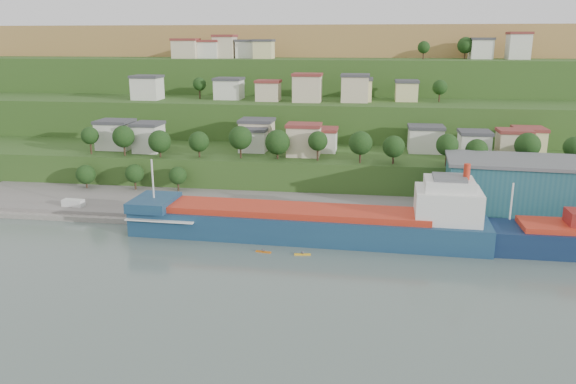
% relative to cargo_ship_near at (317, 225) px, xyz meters
% --- Properties ---
extents(ground, '(500.00, 500.00, 0.00)m').
position_rel_cargo_ship_near_xyz_m(ground, '(-5.20, -9.87, -3.17)').
color(ground, '#4C5C54').
rests_on(ground, ground).
extents(quay, '(220.00, 26.00, 4.00)m').
position_rel_cargo_ship_near_xyz_m(quay, '(14.80, 18.13, -3.17)').
color(quay, slate).
rests_on(quay, ground).
extents(pebble_beach, '(40.00, 18.00, 2.40)m').
position_rel_cargo_ship_near_xyz_m(pebble_beach, '(-60.20, 12.13, -3.17)').
color(pebble_beach, slate).
rests_on(pebble_beach, ground).
extents(hillside, '(360.00, 210.42, 96.00)m').
position_rel_cargo_ship_near_xyz_m(hillside, '(-5.21, 158.82, -3.10)').
color(hillside, '#284719').
rests_on(hillside, ground).
extents(cargo_ship_near, '(77.57, 14.50, 19.85)m').
position_rel_cargo_ship_near_xyz_m(cargo_ship_near, '(0.00, 0.00, 0.00)').
color(cargo_ship_near, navy).
rests_on(cargo_ship_near, ground).
extents(warehouse, '(32.27, 21.14, 12.80)m').
position_rel_cargo_ship_near_xyz_m(warehouse, '(44.82, 20.62, 5.26)').
color(warehouse, '#205461').
rests_on(warehouse, quay).
extents(caravan, '(5.45, 2.56, 2.48)m').
position_rel_cargo_ship_near_xyz_m(caravan, '(-61.61, 9.14, -0.73)').
color(caravan, silver).
rests_on(caravan, pebble_beach).
extents(dinghy, '(4.45, 2.02, 0.86)m').
position_rel_cargo_ship_near_xyz_m(dinghy, '(-44.41, 6.91, -1.54)').
color(dinghy, silver).
rests_on(dinghy, pebble_beach).
extents(kayak_orange, '(3.25, 1.02, 0.80)m').
position_rel_cargo_ship_near_xyz_m(kayak_orange, '(-9.93, -9.95, -2.93)').
color(kayak_orange, '#CB6312').
rests_on(kayak_orange, ground).
extents(kayak_yellow, '(3.38, 1.05, 0.83)m').
position_rel_cargo_ship_near_xyz_m(kayak_yellow, '(-1.85, -10.23, -2.92)').
color(kayak_yellow, gold).
rests_on(kayak_yellow, ground).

